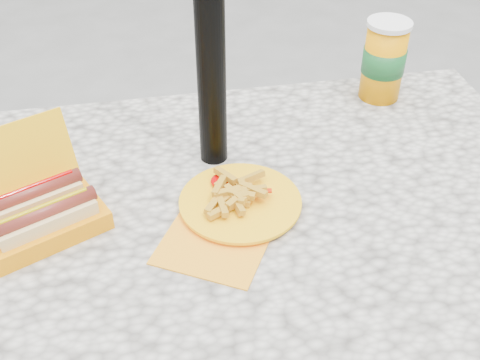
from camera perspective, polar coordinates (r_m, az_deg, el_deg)
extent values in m
cube|color=beige|center=(1.02, -1.06, -4.18)|extent=(1.20, 0.80, 0.05)
cylinder|color=black|center=(1.61, 15.06, -4.55)|extent=(0.07, 0.07, 0.70)
cube|color=#FFB70E|center=(1.01, -18.16, -3.85)|extent=(0.22, 0.19, 0.03)
cube|color=#FFB70E|center=(1.02, -20.52, 1.72)|extent=(0.19, 0.12, 0.12)
cube|color=#E5CA83|center=(0.97, -17.80, -3.93)|extent=(0.16, 0.10, 0.04)
cylinder|color=maroon|center=(0.96, -18.06, -2.89)|extent=(0.16, 0.09, 0.02)
cylinder|color=#B19400|center=(0.95, -18.19, -2.38)|extent=(0.13, 0.07, 0.01)
cube|color=#E5CA83|center=(1.02, -18.93, -2.16)|extent=(0.16, 0.10, 0.04)
cylinder|color=maroon|center=(1.00, -19.19, -1.15)|extent=(0.16, 0.09, 0.02)
cylinder|color=#B40000|center=(0.99, -19.33, -0.65)|extent=(0.13, 0.07, 0.01)
cube|color=orange|center=(0.95, -2.35, -5.80)|extent=(0.22, 0.22, 0.00)
cylinder|color=#FFB70E|center=(1.01, 0.03, -2.18)|extent=(0.20, 0.20, 0.01)
cylinder|color=#FFB70E|center=(1.00, 0.03, -2.02)|extent=(0.21, 0.21, 0.01)
cube|color=#C68723|center=(0.98, -0.31, -1.83)|extent=(0.04, 0.04, 0.01)
cube|color=#C68723|center=(1.00, 0.63, -1.47)|extent=(0.02, 0.05, 0.01)
cube|color=#C68723|center=(0.98, 0.05, -1.35)|extent=(0.05, 0.03, 0.01)
cube|color=#C68723|center=(1.02, 1.12, 0.25)|extent=(0.05, 0.03, 0.01)
cube|color=#C68723|center=(0.99, -1.17, -1.13)|extent=(0.05, 0.02, 0.01)
cube|color=#C68723|center=(0.99, 0.36, -0.83)|extent=(0.01, 0.05, 0.01)
cube|color=#C68723|center=(0.98, -0.28, -2.32)|extent=(0.02, 0.05, 0.01)
cube|color=#C68723|center=(1.00, -0.80, -1.37)|extent=(0.04, 0.04, 0.01)
cube|color=#C68723|center=(0.99, -0.45, -1.34)|extent=(0.03, 0.05, 0.01)
cube|color=#C68723|center=(0.97, -1.82, -2.93)|extent=(0.05, 0.03, 0.01)
cube|color=#C68723|center=(1.01, -1.29, -0.99)|extent=(0.04, 0.05, 0.01)
cube|color=#C68723|center=(0.99, -0.44, -1.86)|extent=(0.05, 0.03, 0.01)
cube|color=#C68723|center=(0.99, 1.30, -0.96)|extent=(0.04, 0.04, 0.01)
cube|color=#C68723|center=(1.01, 0.00, -0.95)|extent=(0.01, 0.05, 0.01)
cube|color=#C68723|center=(0.99, 1.14, -0.98)|extent=(0.05, 0.01, 0.01)
cube|color=#C68723|center=(1.00, -1.95, -0.58)|extent=(0.03, 0.05, 0.01)
cube|color=#C68723|center=(0.97, -1.73, -2.46)|extent=(0.01, 0.05, 0.01)
cube|color=#C68723|center=(0.98, -2.50, -2.25)|extent=(0.04, 0.05, 0.01)
cube|color=#C68723|center=(1.02, -1.40, 0.45)|extent=(0.04, 0.05, 0.01)
cube|color=#C68723|center=(0.99, 0.49, -1.34)|extent=(0.03, 0.05, 0.01)
ellipsoid|color=#B40000|center=(1.03, -1.62, -0.07)|extent=(0.04, 0.04, 0.01)
cube|color=red|center=(1.00, 0.61, -1.04)|extent=(0.09, 0.02, 0.00)
cylinder|color=#FF9800|center=(1.30, 13.45, 10.80)|extent=(0.08, 0.08, 0.16)
cylinder|color=#165C27|center=(1.30, 13.48, 10.98)|extent=(0.09, 0.09, 0.05)
cylinder|color=white|center=(1.27, 14.02, 14.19)|extent=(0.09, 0.09, 0.01)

